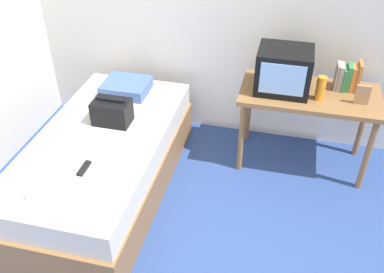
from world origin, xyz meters
The scene contains 12 objects.
wall_back centered at (0.00, 2.00, 1.30)m, with size 5.20×0.10×2.60m, color silver.
bed centered at (-0.91, 0.81, 0.27)m, with size 1.00×2.00×0.55m.
desk centered at (0.68, 1.57, 0.64)m, with size 1.16×0.60×0.73m.
tv centered at (0.43, 1.57, 0.91)m, with size 0.44×0.39×0.36m.
water_bottle centered at (0.74, 1.48, 0.83)m, with size 0.07×0.07×0.20m, color orange.
book_row centered at (0.95, 1.70, 0.84)m, with size 0.19×0.16×0.25m.
picture_frame centered at (1.06, 1.48, 0.81)m, with size 0.11×0.02×0.16m, color #9E754C.
pillow centered at (-0.95, 1.50, 0.61)m, with size 0.40×0.35×0.10m, color #4766AD.
handbag centered at (-0.87, 1.01, 0.66)m, with size 0.30×0.20×0.23m.
magazine centered at (-1.09, 0.37, 0.56)m, with size 0.21×0.29×0.01m, color white.
remote_dark centered at (-0.84, 0.39, 0.57)m, with size 0.04×0.16×0.02m, color black.
folded_towel centered at (-0.94, 0.13, 0.58)m, with size 0.28×0.22×0.06m, color white.
Camera 1 is at (0.45, -1.66, 2.51)m, focal length 39.69 mm.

